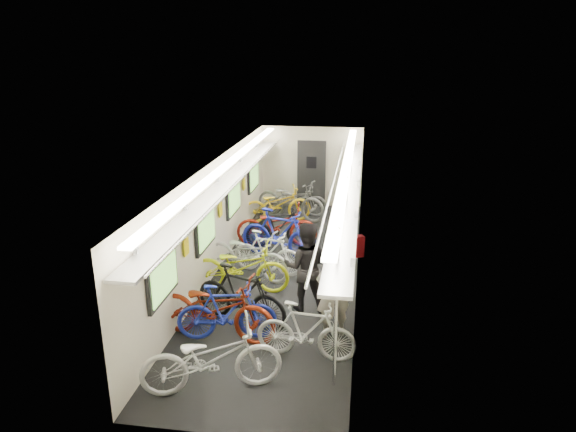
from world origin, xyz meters
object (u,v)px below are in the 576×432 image
(bicycle_1, at_px, (227,312))
(passenger_near, at_px, (333,292))
(bicycle_0, at_px, (211,358))
(backpack, at_px, (356,246))
(passenger_mid, at_px, (306,267))

(bicycle_1, height_order, passenger_near, passenger_near)
(bicycle_0, xyz_separation_m, bicycle_1, (-0.13, 1.33, -0.02))
(backpack, bearing_deg, passenger_mid, 156.54)
(bicycle_0, distance_m, bicycle_1, 1.33)
(bicycle_1, relative_size, passenger_mid, 0.98)
(bicycle_1, bearing_deg, passenger_mid, -53.96)
(passenger_near, xyz_separation_m, passenger_mid, (-0.55, 0.88, 0.03))
(bicycle_1, xyz_separation_m, backpack, (2.03, 1.24, 0.79))
(bicycle_0, xyz_separation_m, backpack, (1.90, 2.57, 0.76))
(passenger_near, bearing_deg, passenger_mid, -85.58)
(bicycle_0, bearing_deg, bicycle_1, -13.43)
(passenger_near, bearing_deg, bicycle_1, -15.71)
(bicycle_1, relative_size, passenger_near, 1.01)
(bicycle_0, distance_m, passenger_near, 2.31)
(passenger_mid, bearing_deg, bicycle_0, 63.88)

